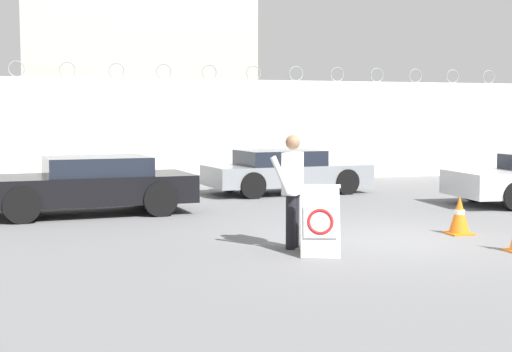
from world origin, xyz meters
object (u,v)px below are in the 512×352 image
(security_guard, at_px, (292,185))
(traffic_cone_near, at_px, (459,215))
(parked_car_rear_sedan, at_px, (285,171))
(barricade_sign, at_px, (320,220))
(parked_car_front_coupe, at_px, (89,184))

(security_guard, height_order, traffic_cone_near, security_guard)
(parked_car_rear_sedan, bearing_deg, traffic_cone_near, -89.06)
(parked_car_rear_sedan, bearing_deg, security_guard, -113.23)
(security_guard, bearing_deg, traffic_cone_near, 134.01)
(barricade_sign, height_order, security_guard, security_guard)
(barricade_sign, bearing_deg, parked_car_front_coupe, 137.45)
(barricade_sign, height_order, traffic_cone_near, barricade_sign)
(parked_car_front_coupe, bearing_deg, security_guard, 114.85)
(parked_car_front_coupe, height_order, parked_car_rear_sedan, parked_car_front_coupe)
(parked_car_front_coupe, distance_m, parked_car_rear_sedan, 5.81)
(security_guard, height_order, parked_car_front_coupe, security_guard)
(parked_car_rear_sedan, bearing_deg, barricade_sign, -110.54)
(barricade_sign, relative_size, parked_car_rear_sedan, 0.24)
(barricade_sign, bearing_deg, parked_car_rear_sedan, 93.18)
(traffic_cone_near, xyz_separation_m, parked_car_front_coupe, (-5.97, 4.34, 0.29))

